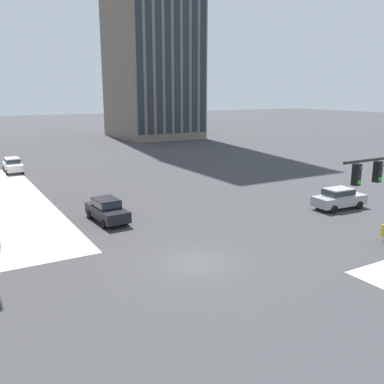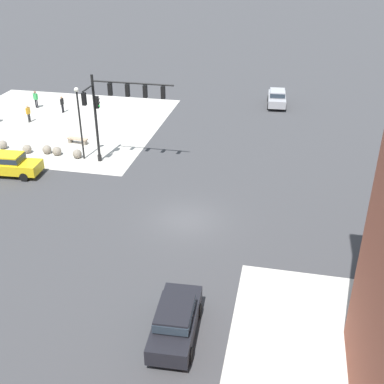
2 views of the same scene
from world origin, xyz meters
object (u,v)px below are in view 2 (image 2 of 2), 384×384
at_px(traffic_signal_main, 113,104).
at_px(bollard_sphere_curb_b, 57,151).
at_px(pedestrian_by_lamp, 28,112).
at_px(street_lamp_corner_near, 79,116).
at_px(bollard_sphere_curb_a, 77,154).
at_px(pedestrian_walking_east, 62,103).
at_px(car_main_southbound_near, 175,320).
at_px(bench_near_signal, 78,140).
at_px(bollard_sphere_curb_c, 47,149).
at_px(pedestrian_with_bag, 36,98).
at_px(car_main_southbound_far, 9,164).
at_px(car_main_northbound_far, 277,97).
at_px(bollard_sphere_curb_e, 3,145).
at_px(bollard_sphere_curb_d, 27,149).

relative_size(traffic_signal_main, bollard_sphere_curb_b, 9.51).
distance_m(pedestrian_by_lamp, street_lamp_corner_near, 11.22).
bearing_deg(bollard_sphere_curb_a, pedestrian_by_lamp, -41.08).
relative_size(bollard_sphere_curb_b, pedestrian_walking_east, 0.43).
bearing_deg(pedestrian_by_lamp, car_main_southbound_near, 129.86).
bearing_deg(pedestrian_by_lamp, bench_near_signal, 148.82).
bearing_deg(bollard_sphere_curb_a, bollard_sphere_curb_b, -6.16).
xyz_separation_m(bollard_sphere_curb_c, street_lamp_corner_near, (-3.34, 0.34, 3.23)).
bearing_deg(bench_near_signal, pedestrian_with_bag, -45.34).
distance_m(pedestrian_with_bag, car_main_southbound_near, 35.56).
bearing_deg(bollard_sphere_curb_b, traffic_signal_main, 174.61).
distance_m(street_lamp_corner_near, car_main_southbound_far, 6.25).
bearing_deg(car_main_northbound_far, bollard_sphere_curb_e, 36.97).
distance_m(bollard_sphere_curb_a, bench_near_signal, 3.10).
height_order(bollard_sphere_curb_a, pedestrian_with_bag, pedestrian_with_bag).
distance_m(traffic_signal_main, bench_near_signal, 7.19).
height_order(bollard_sphere_curb_c, pedestrian_by_lamp, pedestrian_by_lamp).
bearing_deg(bollard_sphere_curb_e, bollard_sphere_curb_a, 175.72).
relative_size(pedestrian_walking_east, car_main_southbound_near, 0.37).
bearing_deg(bollard_sphere_curb_b, car_main_southbound_near, 128.92).
height_order(bollard_sphere_curb_a, car_main_southbound_near, car_main_southbound_near).
height_order(bench_near_signal, pedestrian_with_bag, pedestrian_with_bag).
bearing_deg(bollard_sphere_curb_b, bollard_sphere_curb_d, 2.15).
bearing_deg(street_lamp_corner_near, bollard_sphere_curb_d, -1.29).
relative_size(bollard_sphere_curb_b, bollard_sphere_curb_d, 1.00).
distance_m(traffic_signal_main, bollard_sphere_curb_d, 9.04).
bearing_deg(car_main_southbound_near, bench_near_signal, -56.16).
height_order(traffic_signal_main, pedestrian_by_lamp, traffic_signal_main).
bearing_deg(bench_near_signal, car_main_northbound_far, -138.93).
height_order(traffic_signal_main, bench_near_signal, traffic_signal_main).
relative_size(bollard_sphere_curb_e, pedestrian_by_lamp, 0.42).
bearing_deg(car_main_southbound_far, bollard_sphere_curb_b, -112.47).
height_order(bollard_sphere_curb_d, street_lamp_corner_near, street_lamp_corner_near).
bearing_deg(street_lamp_corner_near, pedestrian_by_lamp, -39.17).
distance_m(bollard_sphere_curb_e, bench_near_signal, 6.09).
bearing_deg(pedestrian_walking_east, bollard_sphere_curb_a, 120.60).
relative_size(bollard_sphere_curb_d, pedestrian_walking_east, 0.43).
bearing_deg(pedestrian_walking_east, car_main_northbound_far, -162.36).
xyz_separation_m(bench_near_signal, pedestrian_by_lamp, (6.67, -4.04, 0.65)).
bearing_deg(bollard_sphere_curb_e, pedestrian_with_bag, -76.77).
xyz_separation_m(bollard_sphere_curb_b, bollard_sphere_curb_c, (0.94, -0.13, 0.00)).
bearing_deg(pedestrian_with_bag, bollard_sphere_curb_c, 121.42).
distance_m(pedestrian_walking_east, car_main_southbound_near, 32.96).
xyz_separation_m(bollard_sphere_curb_d, pedestrian_walking_east, (1.61, -10.09, 0.60)).
bearing_deg(bollard_sphere_curb_a, car_main_northbound_far, -131.37).
bearing_deg(traffic_signal_main, car_main_northbound_far, -123.54).
height_order(car_main_northbound_far, car_main_southbound_far, same).
bearing_deg(car_main_southbound_far, traffic_signal_main, -152.78).
relative_size(bollard_sphere_curb_b, pedestrian_by_lamp, 0.42).
height_order(bollard_sphere_curb_c, car_main_southbound_far, car_main_southbound_far).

